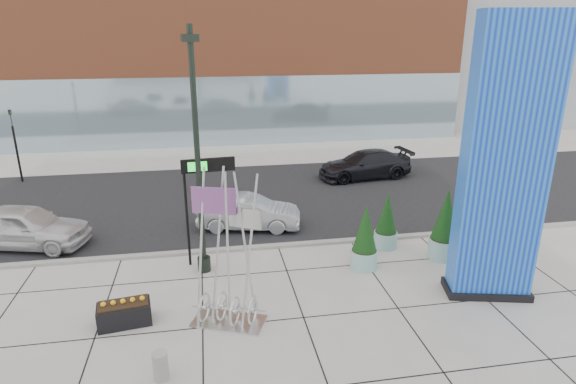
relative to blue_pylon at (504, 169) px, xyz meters
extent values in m
plane|color=#9E9991|center=(-7.20, 0.61, -4.24)|extent=(160.00, 160.00, 0.00)
cube|color=black|center=(-7.20, 10.61, -4.23)|extent=(80.00, 12.00, 0.02)
cube|color=gray|center=(-7.20, 4.61, -4.18)|extent=(80.00, 0.30, 0.12)
cube|color=brown|center=(-6.20, 27.61, 1.26)|extent=(34.00, 10.00, 11.00)
cube|color=#8CA5B2|center=(-6.20, 22.81, -1.74)|extent=(34.00, 0.60, 5.00)
cube|color=slate|center=(18.80, 32.61, 4.76)|extent=(20.00, 18.00, 18.00)
cube|color=#0D35C4|center=(0.00, 0.00, 0.15)|extent=(2.60, 1.50, 8.77)
cube|color=black|center=(0.00, 0.00, -4.12)|extent=(2.83, 1.74, 0.24)
cylinder|color=black|center=(-9.11, 3.14, -0.04)|extent=(0.19, 0.19, 8.39)
cylinder|color=black|center=(-9.11, 3.14, -3.98)|extent=(0.46, 0.46, 0.52)
cube|color=black|center=(-9.11, 3.14, 3.74)|extent=(0.57, 0.36, 0.23)
cube|color=silver|center=(-8.42, -0.23, -4.21)|extent=(2.33, 1.77, 0.06)
cylinder|color=silver|center=(-9.09, -0.42, -1.86)|extent=(0.09, 0.09, 4.76)
cylinder|color=silver|center=(-8.71, -0.09, -1.86)|extent=(0.09, 0.09, 4.76)
cylinder|color=silver|center=(-8.33, -0.33, -1.86)|extent=(0.09, 0.09, 4.76)
cylinder|color=silver|center=(-7.90, -0.04, -1.86)|extent=(0.09, 0.09, 4.76)
cylinder|color=silver|center=(-7.66, -0.47, -1.86)|extent=(0.09, 0.09, 4.76)
torus|color=silver|center=(-9.14, -0.33, -3.78)|extent=(0.39, 0.82, 0.87)
torus|color=silver|center=(-8.66, -0.14, -3.78)|extent=(0.39, 0.82, 0.87)
torus|color=silver|center=(-8.19, -0.33, -3.78)|extent=(0.39, 0.82, 0.87)
torus|color=silver|center=(-7.71, -0.14, -3.78)|extent=(0.39, 0.82, 0.87)
cube|color=red|center=(-8.71, -0.23, -0.43)|extent=(1.19, 0.44, 0.76)
cube|color=silver|center=(-7.85, -0.14, -0.91)|extent=(0.86, 0.49, 0.57)
cylinder|color=gray|center=(-10.21, -2.39, -3.86)|extent=(0.39, 0.39, 0.75)
cylinder|color=black|center=(-9.62, 3.70, -2.27)|extent=(0.09, 0.09, 3.93)
cube|color=black|center=(-8.77, 3.70, -0.50)|extent=(1.88, 0.35, 0.47)
cube|color=#19D833|center=(-9.15, 3.59, -0.50)|extent=(0.65, 0.08, 0.33)
cylinder|color=#8BBBB5|center=(-0.20, 2.67, -3.85)|extent=(1.10, 1.10, 0.77)
cylinder|color=black|center=(-0.20, 2.67, -3.47)|extent=(1.01, 1.01, 0.07)
cone|color=black|center=(-0.20, 2.67, -2.48)|extent=(0.99, 0.99, 1.98)
cylinder|color=#8BBBB5|center=(-2.00, 3.93, -3.92)|extent=(0.91, 0.91, 0.64)
cylinder|color=black|center=(-2.00, 3.93, -3.60)|extent=(0.84, 0.84, 0.05)
cone|color=black|center=(-2.00, 3.93, -2.78)|extent=(0.82, 0.82, 1.64)
cylinder|color=#8BBBB5|center=(-3.40, 2.41, -3.90)|extent=(0.97, 0.97, 0.68)
cylinder|color=black|center=(-3.40, 2.41, -3.56)|extent=(0.89, 0.89, 0.06)
cone|color=black|center=(-3.40, 2.41, -2.69)|extent=(0.87, 0.87, 1.75)
cube|color=black|center=(-11.44, 0.21, -3.92)|extent=(1.60, 0.96, 0.65)
cube|color=black|center=(-11.44, 0.21, -3.57)|extent=(1.48, 0.84, 0.06)
imported|color=silver|center=(-16.03, 6.41, -3.40)|extent=(5.26, 3.18, 1.68)
imported|color=#A6A7AD|center=(-7.15, 6.71, -3.52)|extent=(4.59, 2.38, 1.44)
imported|color=black|center=(0.17, 13.04, -3.45)|extent=(5.63, 2.83, 1.57)
cylinder|color=black|center=(-19.20, 15.61, -2.64)|extent=(0.12, 0.12, 3.20)
imported|color=black|center=(-19.20, 15.61, -0.59)|extent=(0.15, 0.18, 0.90)
camera|label=1|loc=(-8.80, -12.60, 4.01)|focal=30.00mm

